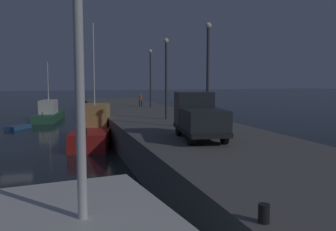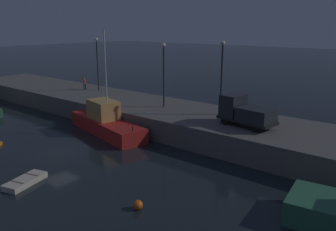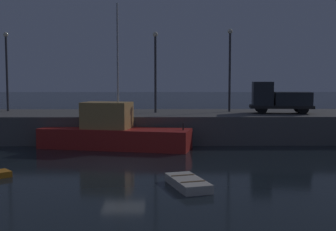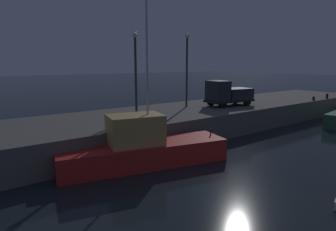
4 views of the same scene
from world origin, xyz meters
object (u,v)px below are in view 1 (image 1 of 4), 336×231
object	(u,v)px
lamp_post_central	(208,67)
lamp_post_east	(166,72)
bollard_central	(264,213)
fishing_boat_blue	(49,113)
fishing_trawler_red	(96,129)
dockworker	(141,99)
lamp_post_west	(150,73)
rowboat_blue_far	(18,127)
utility_truck	(199,117)

from	to	relation	value
lamp_post_central	lamp_post_east	bearing A→B (deg)	-171.05
lamp_post_central	bollard_central	bearing A→B (deg)	-18.50
fishing_boat_blue	bollard_central	world-z (taller)	fishing_boat_blue
fishing_trawler_red	lamp_post_central	distance (m)	13.00
fishing_trawler_red	dockworker	bearing A→B (deg)	150.77
lamp_post_west	dockworker	bearing A→B (deg)	-157.93
fishing_trawler_red	rowboat_blue_far	bearing A→B (deg)	-145.89
fishing_boat_blue	lamp_post_east	distance (m)	25.41
lamp_post_west	lamp_post_east	xyz separation A→B (m)	(13.51, -2.02, -0.09)
lamp_post_central	utility_truck	size ratio (longest dim) A/B	1.35
utility_truck	bollard_central	size ratio (longest dim) A/B	11.67
lamp_post_west	lamp_post_central	xyz separation A→B (m)	(20.11, -0.98, 0.11)
fishing_boat_blue	dockworker	distance (m)	13.66
fishing_trawler_red	lamp_post_east	world-z (taller)	fishing_trawler_red
fishing_boat_blue	bollard_central	size ratio (longest dim) A/B	21.83
lamp_post_west	lamp_post_central	world-z (taller)	lamp_post_central
rowboat_blue_far	fishing_trawler_red	bearing A→B (deg)	34.11
utility_truck	fishing_trawler_red	bearing A→B (deg)	-160.88
lamp_post_central	dockworker	size ratio (longest dim) A/B	4.62
fishing_trawler_red	lamp_post_central	world-z (taller)	fishing_trawler_red
utility_truck	dockworker	xyz separation A→B (m)	(-25.95, 2.31, -0.38)
lamp_post_east	rowboat_blue_far	bearing A→B (deg)	-136.92
fishing_trawler_red	rowboat_blue_far	world-z (taller)	fishing_trawler_red
lamp_post_east	bollard_central	xyz separation A→B (m)	(22.33, -4.22, -3.90)
lamp_post_west	rowboat_blue_far	bearing A→B (deg)	-93.35
fishing_boat_blue	utility_truck	xyz separation A→B (m)	(33.01, 9.17, 2.52)
rowboat_blue_far	lamp_post_west	xyz separation A→B (m)	(0.91, 15.50, 6.24)
fishing_trawler_red	lamp_post_central	xyz separation A→B (m)	(9.66, 6.83, 5.39)
rowboat_blue_far	lamp_post_central	distance (m)	26.32
lamp_post_west	lamp_post_central	distance (m)	20.13
lamp_post_west	dockworker	distance (m)	3.98
rowboat_blue_far	bollard_central	distance (m)	37.96
fishing_boat_blue	utility_truck	size ratio (longest dim) A/B	1.87
bollard_central	fishing_trawler_red	bearing A→B (deg)	-176.48
utility_truck	lamp_post_central	bearing A→B (deg)	150.47
fishing_boat_blue	lamp_post_east	bearing A→B (deg)	24.48
lamp_post_east	bollard_central	size ratio (longest dim) A/B	14.96
fishing_boat_blue	dockworker	size ratio (longest dim) A/B	6.39
fishing_boat_blue	rowboat_blue_far	bearing A→B (deg)	-21.26
rowboat_blue_far	lamp_post_east	xyz separation A→B (m)	(14.41, 13.48, 6.15)
fishing_trawler_red	bollard_central	bearing A→B (deg)	3.52
fishing_boat_blue	lamp_post_west	distance (m)	16.25
lamp_post_west	utility_truck	size ratio (longest dim) A/B	1.31
rowboat_blue_far	dockworker	xyz separation A→B (m)	(-1.13, 14.67, 2.93)
fishing_trawler_red	bollard_central	distance (m)	25.47
lamp_post_central	utility_truck	xyz separation A→B (m)	(3.81, -2.16, -3.05)
fishing_trawler_red	dockworker	size ratio (longest dim) A/B	7.24
rowboat_blue_far	lamp_post_central	size ratio (longest dim) A/B	0.45
rowboat_blue_far	lamp_post_west	distance (m)	16.73
dockworker	lamp_post_central	bearing A→B (deg)	-0.41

